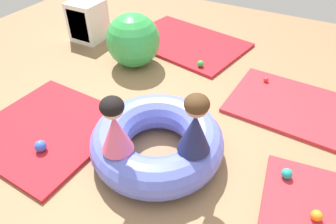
{
  "coord_description": "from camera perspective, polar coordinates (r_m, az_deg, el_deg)",
  "views": [
    {
      "loc": [
        0.92,
        -1.52,
        2.02
      ],
      "look_at": [
        -0.05,
        0.27,
        0.35
      ],
      "focal_mm": 31.99,
      "sensor_mm": 36.0,
      "label": 1
    }
  ],
  "objects": [
    {
      "name": "storage_cube",
      "position": [
        4.7,
        -15.21,
        16.34
      ],
      "size": [
        0.44,
        0.44,
        0.56
      ],
      "color": "white",
      "rests_on": "ground"
    },
    {
      "name": "inflatable_cushion",
      "position": [
        2.62,
        -2.09,
        -5.55
      ],
      "size": [
        1.16,
        1.16,
        0.34
      ],
      "primitive_type": "torus",
      "color": "#6070E5",
      "rests_on": "ground"
    },
    {
      "name": "play_ball_orange",
      "position": [
        2.52,
        26.47,
        -17.25
      ],
      "size": [
        0.08,
        0.08,
        0.08
      ],
      "primitive_type": "sphere",
      "color": "orange",
      "rests_on": "gym_mat_far_left"
    },
    {
      "name": "child_in_navy",
      "position": [
        2.17,
        5.21,
        -2.4
      ],
      "size": [
        0.36,
        0.36,
        0.5
      ],
      "rotation": [
        0.0,
        0.0,
        2.38
      ],
      "color": "navy",
      "rests_on": "inflatable_cushion"
    },
    {
      "name": "gym_mat_far_right",
      "position": [
        3.19,
        -21.97,
        -2.99
      ],
      "size": [
        1.29,
        1.27,
        0.04
      ],
      "primitive_type": "cube",
      "rotation": [
        0.0,
        0.0,
        -0.05
      ],
      "color": "red",
      "rests_on": "ground"
    },
    {
      "name": "play_ball_red",
      "position": [
        3.75,
        18.17,
        5.9
      ],
      "size": [
        0.06,
        0.06,
        0.06
      ],
      "primitive_type": "sphere",
      "color": "red",
      "rests_on": "gym_mat_front"
    },
    {
      "name": "play_ball_blue",
      "position": [
        2.92,
        -23.13,
        -5.99
      ],
      "size": [
        0.1,
        0.1,
        0.1
      ],
      "primitive_type": "sphere",
      "color": "blue",
      "rests_on": "gym_mat_far_right"
    },
    {
      "name": "gym_mat_front",
      "position": [
        3.51,
        21.94,
        1.35
      ],
      "size": [
        1.26,
        1.04,
        0.04
      ],
      "primitive_type": "cube",
      "rotation": [
        0.0,
        0.0,
        -0.06
      ],
      "color": "red",
      "rests_on": "ground"
    },
    {
      "name": "ground_plane",
      "position": [
        2.69,
        -1.89,
        -9.35
      ],
      "size": [
        8.0,
        8.0,
        0.0
      ],
      "primitive_type": "plane",
      "color": "#93704C"
    },
    {
      "name": "gym_mat_center_rear",
      "position": [
        4.53,
        3.36,
        13.12
      ],
      "size": [
        1.84,
        1.44,
        0.04
      ],
      "primitive_type": "cube",
      "rotation": [
        0.0,
        0.0,
        -0.19
      ],
      "color": "red",
      "rests_on": "ground"
    },
    {
      "name": "play_ball_teal",
      "position": [
        2.67,
        21.71,
        -10.86
      ],
      "size": [
        0.09,
        0.09,
        0.09
      ],
      "primitive_type": "sphere",
      "color": "teal",
      "rests_on": "gym_mat_far_left"
    },
    {
      "name": "play_ball_green",
      "position": [
        3.87,
        6.22,
        9.13
      ],
      "size": [
        0.08,
        0.08,
        0.08
      ],
      "primitive_type": "sphere",
      "color": "green",
      "rests_on": "gym_mat_center_rear"
    },
    {
      "name": "exercise_ball_large",
      "position": [
        3.87,
        -6.65,
        13.41
      ],
      "size": [
        0.68,
        0.68,
        0.68
      ],
      "primitive_type": "sphere",
      "color": "green",
      "rests_on": "ground"
    },
    {
      "name": "child_in_pink",
      "position": [
        2.2,
        -10.11,
        -2.6
      ],
      "size": [
        0.31,
        0.31,
        0.48
      ],
      "rotation": [
        0.0,
        0.0,
        5.01
      ],
      "color": "#E5608E",
      "rests_on": "inflatable_cushion"
    },
    {
      "name": "play_ball_yellow",
      "position": [
        4.76,
        -2.51,
        15.3
      ],
      "size": [
        0.07,
        0.07,
        0.07
      ],
      "primitive_type": "sphere",
      "color": "yellow",
      "rests_on": "gym_mat_center_rear"
    },
    {
      "name": "play_ball_pink",
      "position": [
        3.11,
        -10.37,
        0.28
      ],
      "size": [
        0.1,
        0.1,
        0.1
      ],
      "primitive_type": "sphere",
      "color": "pink",
      "rests_on": "gym_mat_far_right"
    }
  ]
}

